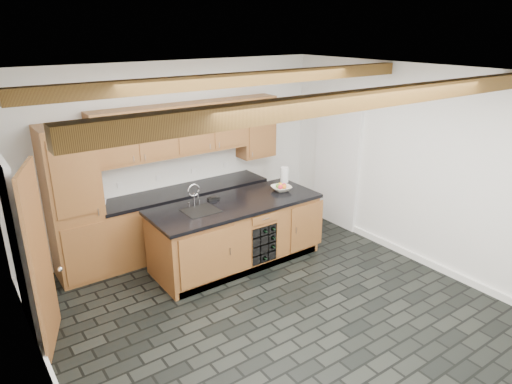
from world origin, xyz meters
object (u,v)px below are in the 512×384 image
kitchen_scale (213,198)px  island (237,233)px  paper_towel (285,175)px  fruit_bowl (281,188)px

kitchen_scale → island: bearing=-47.9°
paper_towel → kitchen_scale: bearing=-178.7°
island → fruit_bowl: (0.82, 0.02, 0.50)m
island → kitchen_scale: kitchen_scale is taller
kitchen_scale → paper_towel: paper_towel is taller
kitchen_scale → fruit_bowl: 1.06m
fruit_bowl → kitchen_scale: bearing=165.8°
paper_towel → fruit_bowl: bearing=-135.2°
kitchen_scale → fruit_bowl: size_ratio=0.57×
island → kitchen_scale: size_ratio=14.85×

